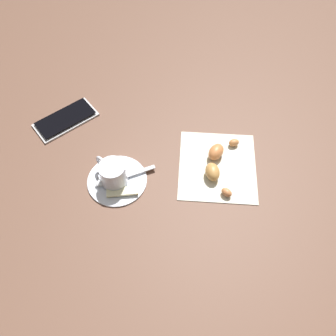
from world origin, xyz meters
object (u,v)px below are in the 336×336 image
sugar_packet (122,191)px  espresso_cup (113,173)px  teaspoon (116,178)px  napkin (217,166)px  saucer (117,180)px  croissant (217,162)px  cell_phone (66,119)px

sugar_packet → espresso_cup: bearing=118.1°
teaspoon → napkin: teaspoon is taller
espresso_cup → teaspoon: espresso_cup is taller
sugar_packet → saucer: bearing=108.4°
napkin → croissant: 0.02m
teaspoon → sugar_packet: teaspoon is taller
cell_phone → saucer: bearing=120.6°
croissant → napkin: bearing=-160.7°
napkin → croissant: bearing=19.3°
sugar_packet → croissant: (-0.22, -0.04, 0.01)m
saucer → napkin: bearing=-178.2°
espresso_cup → teaspoon: 0.03m
saucer → napkin: (-0.23, -0.01, -0.00)m
sugar_packet → croissant: bearing=13.5°
croissant → cell_phone: 0.39m
croissant → cell_phone: bearing=-29.1°
sugar_packet → napkin: bearing=13.6°
saucer → cell_phone: size_ratio=0.79×
teaspoon → sugar_packet: (-0.01, 0.04, 0.00)m
napkin → croissant: (0.00, 0.00, 0.02)m
napkin → croissant: size_ratio=1.24×
espresso_cup → teaspoon: size_ratio=0.55×
saucer → espresso_cup: (0.01, 0.00, 0.03)m
teaspoon → croissant: size_ratio=0.89×
sugar_packet → cell_phone: sugar_packet is taller
saucer → teaspoon: teaspoon is taller
espresso_cup → croissant: (-0.23, -0.01, -0.02)m
sugar_packet → cell_phone: (0.13, -0.23, -0.01)m
saucer → sugar_packet: sugar_packet is taller
napkin → saucer: bearing=1.8°
teaspoon → croissant: bearing=-178.6°
cell_phone → croissant: bearing=150.9°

